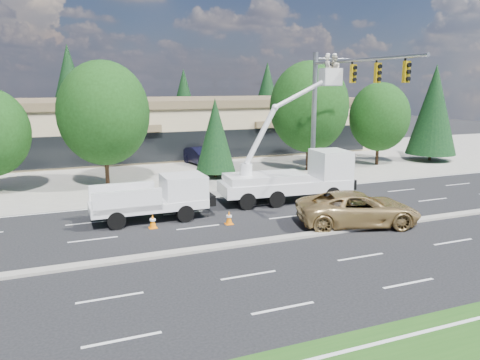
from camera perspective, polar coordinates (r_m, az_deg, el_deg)
name	(u,v)px	position (r m, az deg, el deg)	size (l,w,h in m)	color
ground	(220,248)	(20.48, -2.48, -8.28)	(140.00, 140.00, 0.00)	black
concrete_apron	(138,170)	(39.32, -12.29, 1.16)	(140.00, 22.00, 0.01)	gray
road_median	(220,247)	(20.46, -2.48, -8.12)	(120.00, 0.55, 0.12)	gray
strip_mall	(120,126)	(48.74, -14.47, 6.39)	(50.40, 15.40, 5.50)	tan
tree_front_d	(104,113)	(33.39, -16.28, 7.82)	(6.18, 6.18, 8.57)	#332114
tree_front_e	(215,135)	(35.27, -3.03, 5.46)	(3.02, 3.02, 5.95)	#332114
tree_front_f	(309,107)	(38.46, 8.42, 8.81)	(6.35, 6.35, 8.81)	#332114
tree_front_g	(379,117)	(42.47, 16.63, 7.38)	(5.15, 5.15, 7.14)	#332114
tree_front_h	(434,110)	(46.41, 22.53, 7.93)	(4.43, 4.43, 8.73)	#332114
tree_back_b	(70,90)	(60.22, -20.04, 10.23)	(5.88, 5.88, 11.60)	#332114
tree_back_c	(184,101)	(62.40, -6.84, 9.54)	(4.52, 4.52, 8.91)	#332114
tree_back_d	(267,96)	(66.55, 3.32, 10.20)	(5.05, 5.05, 9.95)	#332114
signal_mast	(333,99)	(30.10, 11.25, 9.67)	(2.76, 10.16, 9.00)	gray
utility_pickup	(157,202)	(24.77, -10.08, -2.65)	(5.93, 2.38, 2.27)	white
bucket_truck	(298,170)	(28.30, 7.13, 1.22)	(8.33, 3.13, 8.73)	white
traffic_cone_b	(153,221)	(23.47, -10.60, -4.98)	(0.40, 0.40, 0.70)	orange
traffic_cone_c	(229,218)	(23.70, -1.35, -4.62)	(0.40, 0.40, 0.70)	orange
traffic_cone_d	(336,202)	(27.42, 11.64, -2.61)	(0.40, 0.40, 0.70)	orange
minivan	(358,209)	(24.18, 14.20, -3.41)	(2.81, 6.09, 1.69)	tan
parked_car_east	(201,156)	(41.23, -4.77, 2.94)	(1.63, 4.67, 1.54)	black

